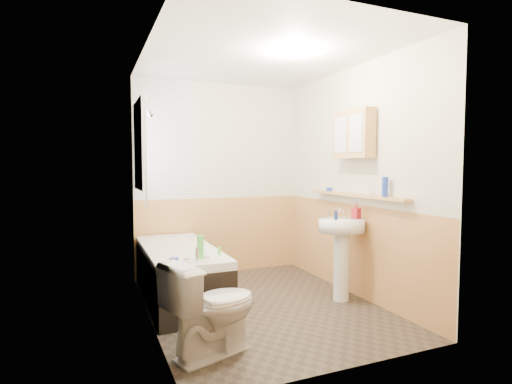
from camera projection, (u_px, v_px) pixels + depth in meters
floor at (262, 305)px, 4.06m from camera, size 2.80×2.80×0.00m
ceiling at (262, 55)px, 3.90m from camera, size 2.80×2.80×0.00m
wall_back at (219, 179)px, 5.28m from camera, size 2.20×0.02×2.50m
wall_front at (345, 191)px, 2.68m from camera, size 2.20×0.02×2.50m
wall_left at (148, 185)px, 3.55m from camera, size 0.02×2.80×2.50m
wall_right at (354, 181)px, 4.41m from camera, size 0.02×2.80×2.50m
wainscot_right at (351, 248)px, 4.45m from camera, size 0.01×2.80×1.00m
wainscot_front at (342, 299)px, 2.75m from camera, size 2.20×0.01×1.00m
wainscot_back at (220, 235)px, 5.31m from camera, size 2.20×0.01×1.00m
tile_cladding_left at (150, 185)px, 3.56m from camera, size 0.01×2.80×2.50m
tile_return_back at (164, 139)px, 4.95m from camera, size 0.75×0.01×1.50m
window at (140, 145)px, 4.42m from camera, size 0.03×0.79×0.99m
bathtub at (179, 272)px, 4.23m from camera, size 0.70×1.69×0.70m
shower_riser at (147, 142)px, 4.07m from camera, size 0.10×0.08×1.17m
toilet at (213, 307)px, 2.99m from camera, size 0.82×0.62×0.72m
sink at (342, 242)px, 4.19m from camera, size 0.51×0.41×0.98m
pine_shelf at (355, 195)px, 4.28m from camera, size 0.10×1.56×0.03m
medicine_cabinet at (353, 134)px, 4.24m from camera, size 0.14×0.57×0.51m
foam_can at (385, 187)px, 3.84m from camera, size 0.08×0.08×0.19m
green_bottle at (369, 184)px, 4.06m from camera, size 0.06×0.06×0.22m
black_jar at (329, 189)px, 4.74m from camera, size 0.08×0.08×0.04m
soap_bottle at (356, 215)px, 4.17m from camera, size 0.12×0.18×0.08m
clear_bottle at (336, 215)px, 4.07m from camera, size 0.05×0.05×0.10m
blue_gel at (200, 247)px, 3.68m from camera, size 0.07×0.05×0.22m
cream_jar at (174, 261)px, 3.49m from camera, size 0.10×0.10×0.05m
orange_bottle at (219, 251)px, 3.83m from camera, size 0.03×0.03×0.08m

